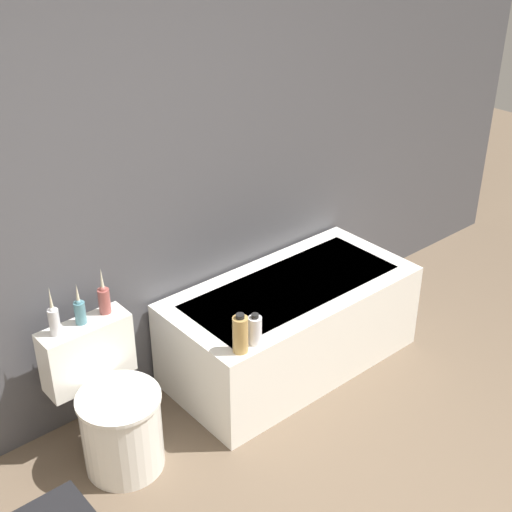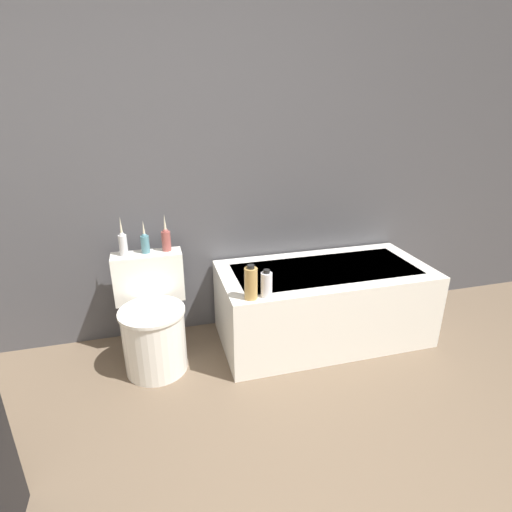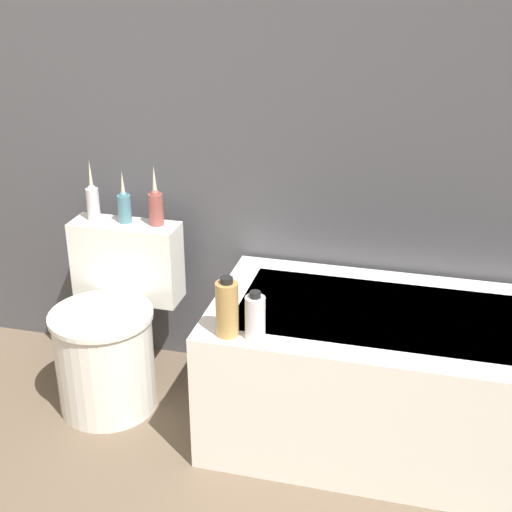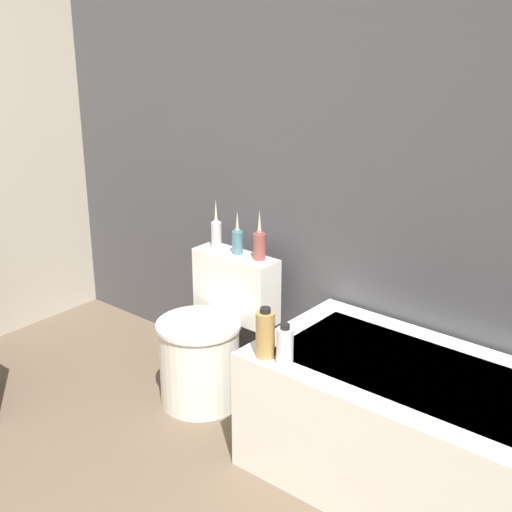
# 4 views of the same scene
# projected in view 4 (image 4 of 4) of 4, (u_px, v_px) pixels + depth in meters

# --- Properties ---
(wall_back_tiled) EXTENTS (6.40, 0.06, 2.60)m
(wall_back_tiled) POSITION_uv_depth(u_px,v_px,m) (321.00, 126.00, 3.13)
(wall_back_tiled) COLOR #4C4C51
(wall_back_tiled) RESTS_ON ground_plane
(bathtub) EXTENTS (1.42, 0.69, 0.52)m
(bathtub) POSITION_uv_depth(u_px,v_px,m) (431.00, 437.00, 2.71)
(bathtub) COLOR white
(bathtub) RESTS_ON ground
(toilet) EXTENTS (0.44, 0.54, 0.68)m
(toilet) POSITION_uv_depth(u_px,v_px,m) (209.00, 341.00, 3.39)
(toilet) COLOR white
(toilet) RESTS_ON ground
(vase_gold) EXTENTS (0.05, 0.05, 0.25)m
(vase_gold) POSITION_uv_depth(u_px,v_px,m) (216.00, 232.00, 3.45)
(vase_gold) COLOR silver
(vase_gold) RESTS_ON toilet
(vase_silver) EXTENTS (0.05, 0.05, 0.21)m
(vase_silver) POSITION_uv_depth(u_px,v_px,m) (237.00, 239.00, 3.38)
(vase_silver) COLOR teal
(vase_silver) RESTS_ON toilet
(vase_bronze) EXTENTS (0.06, 0.06, 0.24)m
(vase_bronze) POSITION_uv_depth(u_px,v_px,m) (259.00, 243.00, 3.30)
(vase_bronze) COLOR #994C47
(vase_bronze) RESTS_ON toilet
(shampoo_bottle_tall) EXTENTS (0.08, 0.08, 0.21)m
(shampoo_bottle_tall) POSITION_uv_depth(u_px,v_px,m) (265.00, 334.00, 2.74)
(shampoo_bottle_tall) COLOR tan
(shampoo_bottle_tall) RESTS_ON bathtub
(shampoo_bottle_short) EXTENTS (0.07, 0.07, 0.17)m
(shampoo_bottle_short) POSITION_uv_depth(u_px,v_px,m) (285.00, 346.00, 2.69)
(shampoo_bottle_short) COLOR silver
(shampoo_bottle_short) RESTS_ON bathtub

